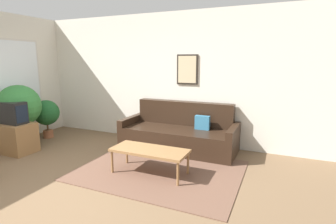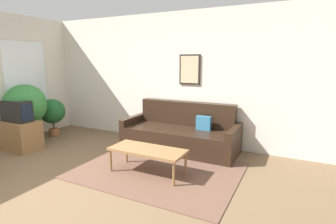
{
  "view_description": "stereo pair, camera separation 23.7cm",
  "coord_description": "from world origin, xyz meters",
  "px_view_note": "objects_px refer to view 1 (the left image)",
  "views": [
    {
      "loc": [
        2.63,
        -2.2,
        1.73
      ],
      "look_at": [
        0.83,
        1.88,
        0.85
      ],
      "focal_mm": 28.0,
      "sensor_mm": 36.0,
      "label": 1
    },
    {
      "loc": [
        2.84,
        -2.1,
        1.73
      ],
      "look_at": [
        0.83,
        1.88,
        0.85
      ],
      "focal_mm": 28.0,
      "sensor_mm": 36.0,
      "label": 2
    }
  ],
  "objects_px": {
    "tv": "(11,113)",
    "potted_plant_tall": "(19,107)",
    "couch": "(180,134)",
    "coffee_table": "(150,151)"
  },
  "relations": [
    {
      "from": "tv",
      "to": "potted_plant_tall",
      "type": "relative_size",
      "value": 0.49
    },
    {
      "from": "couch",
      "to": "coffee_table",
      "type": "xyz_separation_m",
      "value": [
        0.01,
        -1.29,
        0.06
      ]
    },
    {
      "from": "couch",
      "to": "potted_plant_tall",
      "type": "distance_m",
      "value": 3.26
    },
    {
      "from": "potted_plant_tall",
      "to": "couch",
      "type": "bearing_deg",
      "value": 20.57
    },
    {
      "from": "couch",
      "to": "tv",
      "type": "distance_m",
      "value": 3.23
    },
    {
      "from": "tv",
      "to": "potted_plant_tall",
      "type": "xyz_separation_m",
      "value": [
        -0.16,
        0.31,
        0.05
      ]
    },
    {
      "from": "coffee_table",
      "to": "potted_plant_tall",
      "type": "xyz_separation_m",
      "value": [
        -3.02,
        0.15,
        0.46
      ]
    },
    {
      "from": "coffee_table",
      "to": "potted_plant_tall",
      "type": "distance_m",
      "value": 3.06
    },
    {
      "from": "couch",
      "to": "tv",
      "type": "relative_size",
      "value": 3.6
    },
    {
      "from": "tv",
      "to": "couch",
      "type": "bearing_deg",
      "value": 26.78
    }
  ]
}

